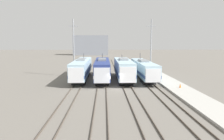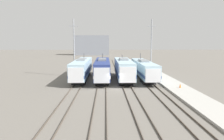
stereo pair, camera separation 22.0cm
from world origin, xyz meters
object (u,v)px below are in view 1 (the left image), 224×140
at_px(locomotive_far_left, 82,69).
at_px(locomotive_center_left, 102,69).
at_px(catenary_tower_right, 151,47).
at_px(catenary_tower_left, 74,47).
at_px(traffic_cone, 180,85).
at_px(locomotive_center_right, 124,69).
at_px(locomotive_far_right, 144,69).

relative_size(locomotive_far_left, locomotive_center_left, 1.08).
bearing_deg(catenary_tower_right, locomotive_far_left, -164.95).
height_order(locomotive_far_left, locomotive_center_left, locomotive_center_left).
distance_m(locomotive_far_left, catenary_tower_right, 16.16).
height_order(locomotive_far_left, catenary_tower_left, catenary_tower_left).
height_order(locomotive_center_left, catenary_tower_left, catenary_tower_left).
distance_m(locomotive_far_left, traffic_cone, 19.77).
xyz_separation_m(locomotive_far_left, locomotive_center_left, (4.21, -1.01, 0.01)).
bearing_deg(traffic_cone, catenary_tower_left, 142.71).
height_order(locomotive_far_left, catenary_tower_right, catenary_tower_right).
height_order(locomotive_center_right, catenary_tower_left, catenary_tower_left).
distance_m(locomotive_center_left, locomotive_far_right, 8.45).
distance_m(locomotive_center_right, traffic_cone, 12.13).
bearing_deg(locomotive_center_right, catenary_tower_left, 151.44).
distance_m(locomotive_far_left, catenary_tower_left, 6.31).
relative_size(catenary_tower_right, traffic_cone, 18.02).
height_order(catenary_tower_left, catenary_tower_right, same).
distance_m(catenary_tower_right, traffic_cone, 15.64).
bearing_deg(catenary_tower_right, traffic_cone, -82.99).
bearing_deg(locomotive_far_left, locomotive_center_right, -11.27).
height_order(locomotive_center_left, traffic_cone, locomotive_center_left).
bearing_deg(locomotive_far_left, catenary_tower_left, 117.19).
bearing_deg(traffic_cone, catenary_tower_right, 97.01).
distance_m(locomotive_far_right, catenary_tower_right, 6.75).
xyz_separation_m(locomotive_center_right, catenary_tower_right, (6.59, 5.72, 4.31)).
xyz_separation_m(locomotive_center_right, traffic_cone, (8.36, -8.64, -1.63)).
xyz_separation_m(locomotive_center_left, locomotive_far_right, (8.43, 0.62, -0.14)).
xyz_separation_m(locomotive_far_right, catenary_tower_right, (2.38, 4.42, 4.51)).
relative_size(catenary_tower_left, traffic_cone, 18.02).
relative_size(locomotive_center_left, catenary_tower_left, 1.45).
xyz_separation_m(locomotive_far_left, catenary_tower_left, (-2.08, 4.04, 4.38)).
xyz_separation_m(locomotive_far_left, locomotive_center_right, (8.43, -1.68, 0.07)).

